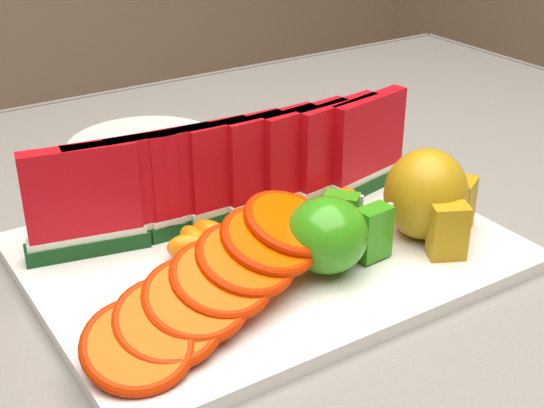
{
  "coord_description": "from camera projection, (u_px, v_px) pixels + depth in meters",
  "views": [
    {
      "loc": [
        -0.22,
        -0.49,
        1.1
      ],
      "look_at": [
        0.09,
        -0.0,
        0.81
      ],
      "focal_mm": 50.0,
      "sensor_mm": 36.0,
      "label": 1
    }
  ],
  "objects": [
    {
      "name": "watermelon_row",
      "position": [
        237.0,
        173.0,
        0.69
      ],
      "size": [
        0.39,
        0.07,
        0.1
      ],
      "color": "#0F390F",
      "rests_on": "platter"
    },
    {
      "name": "pear_cluster",
      "position": [
        429.0,
        197.0,
        0.66
      ],
      "size": [
        0.09,
        0.1,
        0.08
      ],
      "color": "#A5701B",
      "rests_on": "platter"
    },
    {
      "name": "orange_fan_back",
      "position": [
        222.0,
        172.0,
        0.75
      ],
      "size": [
        0.33,
        0.1,
        0.04
      ],
      "color": "#D94F05",
      "rests_on": "platter"
    },
    {
      "name": "platter",
      "position": [
        268.0,
        251.0,
        0.67
      ],
      "size": [
        0.4,
        0.3,
        0.01
      ],
      "color": "silver",
      "rests_on": "tablecloth"
    },
    {
      "name": "orange_fan_front",
      "position": [
        221.0,
        279.0,
        0.56
      ],
      "size": [
        0.26,
        0.15,
        0.06
      ],
      "color": "#D94F05",
      "rests_on": "platter"
    },
    {
      "name": "table",
      "position": [
        182.0,
        387.0,
        0.67
      ],
      "size": [
        1.4,
        0.9,
        0.75
      ],
      "color": "#442217",
      "rests_on": "ground"
    },
    {
      "name": "apple_cluster",
      "position": [
        332.0,
        233.0,
        0.62
      ],
      "size": [
        0.11,
        0.09,
        0.06
      ],
      "color": "#197F12",
      "rests_on": "platter"
    },
    {
      "name": "side_plate",
      "position": [
        145.0,
        146.0,
        0.89
      ],
      "size": [
        0.19,
        0.19,
        0.01
      ],
      "color": "silver",
      "rests_on": "tablecloth"
    },
    {
      "name": "tablecloth",
      "position": [
        178.0,
        329.0,
        0.64
      ],
      "size": [
        1.53,
        1.03,
        0.2
      ],
      "color": "slate",
      "rests_on": "table"
    },
    {
      "name": "tangerine_segments",
      "position": [
        266.0,
        223.0,
        0.68
      ],
      "size": [
        0.2,
        0.06,
        0.02
      ],
      "color": "orange",
      "rests_on": "platter"
    }
  ]
}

